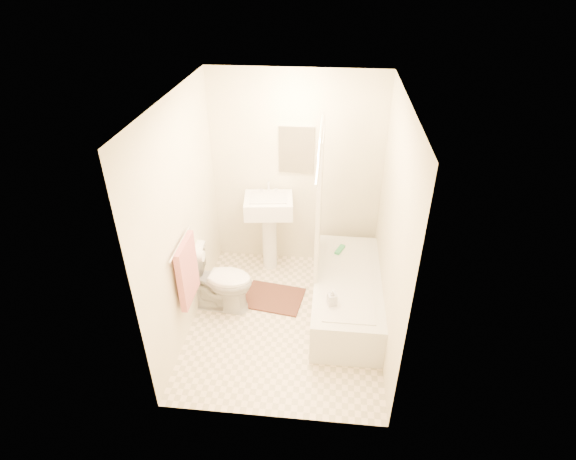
# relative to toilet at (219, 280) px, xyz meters

# --- Properties ---
(floor) EXTENTS (2.40, 2.40, 0.00)m
(floor) POSITION_rel_toilet_xyz_m (0.75, -0.17, -0.37)
(floor) COLOR beige
(floor) RESTS_ON ground
(ceiling) EXTENTS (2.40, 2.40, 0.00)m
(ceiling) POSITION_rel_toilet_xyz_m (0.75, -0.17, 2.03)
(ceiling) COLOR white
(ceiling) RESTS_ON ground
(wall_back) EXTENTS (2.00, 0.02, 2.40)m
(wall_back) POSITION_rel_toilet_xyz_m (0.75, 1.03, 0.83)
(wall_back) COLOR beige
(wall_back) RESTS_ON ground
(wall_left) EXTENTS (0.02, 2.40, 2.40)m
(wall_left) POSITION_rel_toilet_xyz_m (-0.25, -0.17, 0.83)
(wall_left) COLOR beige
(wall_left) RESTS_ON ground
(wall_right) EXTENTS (0.02, 2.40, 2.40)m
(wall_right) POSITION_rel_toilet_xyz_m (1.75, -0.17, 0.83)
(wall_right) COLOR beige
(wall_right) RESTS_ON ground
(mirror) EXTENTS (0.40, 0.03, 0.55)m
(mirror) POSITION_rel_toilet_xyz_m (0.75, 1.01, 1.13)
(mirror) COLOR white
(mirror) RESTS_ON wall_back
(curtain_rod) EXTENTS (0.03, 1.70, 0.03)m
(curtain_rod) POSITION_rel_toilet_xyz_m (1.05, -0.07, 1.63)
(curtain_rod) COLOR silver
(curtain_rod) RESTS_ON wall_back
(shower_curtain) EXTENTS (0.04, 0.80, 1.55)m
(shower_curtain) POSITION_rel_toilet_xyz_m (1.05, 0.33, 0.85)
(shower_curtain) COLOR silver
(shower_curtain) RESTS_ON curtain_rod
(towel_bar) EXTENTS (0.02, 0.60, 0.02)m
(towel_bar) POSITION_rel_toilet_xyz_m (-0.21, -0.42, 0.73)
(towel_bar) COLOR silver
(towel_bar) RESTS_ON wall_left
(towel) EXTENTS (0.06, 0.45, 0.66)m
(towel) POSITION_rel_toilet_xyz_m (-0.18, -0.42, 0.41)
(towel) COLOR #CC7266
(towel) RESTS_ON towel_bar
(toilet_paper) EXTENTS (0.11, 0.12, 0.12)m
(toilet_paper) POSITION_rel_toilet_xyz_m (-0.18, -0.05, 0.33)
(toilet_paper) COLOR white
(toilet_paper) RESTS_ON wall_left
(toilet) EXTENTS (0.78, 0.48, 0.73)m
(toilet) POSITION_rel_toilet_xyz_m (0.00, 0.00, 0.00)
(toilet) COLOR white
(toilet) RESTS_ON floor
(sink) EXTENTS (0.60, 0.51, 1.09)m
(sink) POSITION_rel_toilet_xyz_m (0.45, 0.78, 0.18)
(sink) COLOR white
(sink) RESTS_ON floor
(bathtub) EXTENTS (0.71, 1.62, 0.46)m
(bathtub) POSITION_rel_toilet_xyz_m (1.39, 0.07, -0.14)
(bathtub) COLOR silver
(bathtub) RESTS_ON floor
(bath_mat) EXTENTS (0.72, 0.59, 0.02)m
(bath_mat) POSITION_rel_toilet_xyz_m (0.57, 0.17, -0.35)
(bath_mat) COLOR #542D21
(bath_mat) RESTS_ON floor
(soap_bottle) EXTENTS (0.11, 0.11, 0.19)m
(soap_bottle) POSITION_rel_toilet_xyz_m (1.23, -0.39, 0.19)
(soap_bottle) COLOR silver
(soap_bottle) RESTS_ON bathtub
(scrub_brush) EXTENTS (0.13, 0.20, 0.04)m
(scrub_brush) POSITION_rel_toilet_xyz_m (1.30, 0.55, 0.11)
(scrub_brush) COLOR #39A560
(scrub_brush) RESTS_ON bathtub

